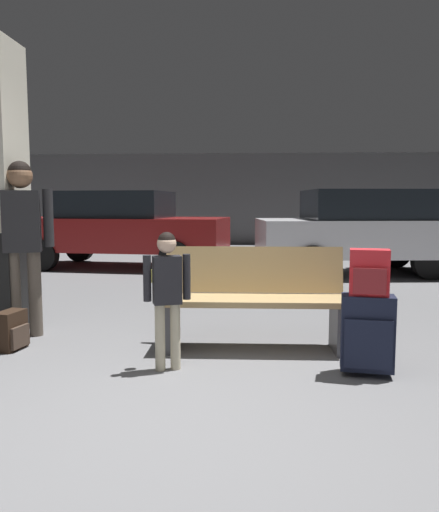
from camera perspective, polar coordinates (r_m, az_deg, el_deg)
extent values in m
cube|color=slate|center=(6.88, -1.01, -5.08)|extent=(18.00, 18.00, 0.10)
cube|color=#565658|center=(15.60, 1.32, 6.50)|extent=(18.00, 0.12, 2.80)
cube|color=tan|center=(4.35, 4.00, -5.08)|extent=(1.60, 0.46, 0.05)
cube|color=tan|center=(4.56, 3.94, -1.57)|extent=(1.60, 0.13, 0.42)
cube|color=#4C4C51|center=(4.44, -5.45, -7.94)|extent=(0.08, 0.40, 0.41)
cube|color=#4C4C51|center=(4.48, 13.32, -7.95)|extent=(0.08, 0.40, 0.41)
cube|color=#191E33|center=(3.90, 16.50, -8.36)|extent=(0.41, 0.26, 0.56)
cube|color=#191E33|center=(3.81, 16.61, -9.65)|extent=(0.34, 0.08, 0.36)
cube|color=#A5A5AA|center=(3.92, 16.53, -4.27)|extent=(0.14, 0.05, 0.02)
cylinder|color=black|center=(4.06, 13.97, -12.17)|extent=(0.02, 0.05, 0.04)
cylinder|color=black|center=(4.08, 18.57, -12.19)|extent=(0.02, 0.05, 0.04)
cube|color=red|center=(3.82, 16.71, -1.79)|extent=(0.31, 0.21, 0.34)
cube|color=maroon|center=(3.73, 16.74, -2.77)|extent=(0.23, 0.07, 0.19)
cylinder|color=black|center=(3.80, 16.78, 0.57)|extent=(0.06, 0.04, 0.02)
cylinder|color=beige|center=(3.90, -5.05, -9.11)|extent=(0.08, 0.08, 0.52)
cylinder|color=beige|center=(3.89, -6.80, -9.20)|extent=(0.08, 0.08, 0.52)
cube|color=#232328|center=(3.80, -6.00, -2.73)|extent=(0.24, 0.18, 0.37)
cylinder|color=#232328|center=(3.83, -3.77, -2.38)|extent=(0.06, 0.06, 0.35)
cylinder|color=#232328|center=(3.78, -8.26, -2.53)|extent=(0.06, 0.06, 0.35)
sphere|color=beige|center=(3.77, -6.04, 1.42)|extent=(0.15, 0.15, 0.15)
sphere|color=black|center=(3.77, -6.04, 1.73)|extent=(0.13, 0.13, 0.13)
cylinder|color=#E5D84C|center=(3.90, -7.35, -2.27)|extent=(0.06, 0.06, 0.10)
cylinder|color=red|center=(3.89, -7.36, -1.17)|extent=(0.01, 0.01, 0.06)
cylinder|color=brown|center=(5.14, -20.28, -4.07)|extent=(0.12, 0.12, 0.82)
cylinder|color=brown|center=(5.16, -22.36, -4.11)|extent=(0.12, 0.12, 0.82)
cube|color=#232326|center=(5.08, -21.62, 3.69)|extent=(0.38, 0.29, 0.58)
cylinder|color=#232326|center=(5.06, -18.94, 4.11)|extent=(0.10, 0.10, 0.55)
sphere|color=brown|center=(5.08, -21.81, 8.49)|extent=(0.23, 0.23, 0.23)
sphere|color=black|center=(5.08, -21.83, 8.85)|extent=(0.21, 0.21, 0.21)
cube|color=black|center=(4.79, -22.72, -7.81)|extent=(0.21, 0.30, 0.34)
cube|color=#423328|center=(4.74, -21.77, -8.53)|extent=(0.07, 0.23, 0.19)
cylinder|color=black|center=(4.75, -22.80, -5.96)|extent=(0.03, 0.06, 0.02)
cube|color=silver|center=(9.35, 17.24, 2.05)|extent=(4.24, 2.06, 0.64)
cube|color=black|center=(9.28, 16.47, 5.63)|extent=(2.23, 1.72, 0.52)
cylinder|color=black|center=(10.60, 22.40, 0.30)|extent=(0.62, 0.25, 0.60)
cylinder|color=black|center=(9.82, 8.44, 0.27)|extent=(0.62, 0.25, 0.60)
cylinder|color=black|center=(8.26, 10.45, -0.85)|extent=(0.62, 0.25, 0.60)
cylinder|color=black|center=(9.10, 22.89, -0.60)|extent=(0.61, 0.24, 0.60)
cylinder|color=black|center=(10.57, 19.41, 0.40)|extent=(0.61, 0.24, 0.60)
cube|color=maroon|center=(10.17, -11.00, 2.51)|extent=(4.27, 2.16, 0.64)
cube|color=black|center=(10.21, -11.86, 5.76)|extent=(2.26, 1.77, 0.52)
cylinder|color=black|center=(10.59, -2.83, 0.75)|extent=(0.62, 0.27, 0.60)
cylinder|color=black|center=(9.05, -5.02, -0.18)|extent=(0.62, 0.27, 0.60)
cylinder|color=black|center=(11.44, -15.65, 0.92)|extent=(0.62, 0.27, 0.60)
cylinder|color=black|center=(10.02, -19.56, 0.10)|extent=(0.62, 0.27, 0.60)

